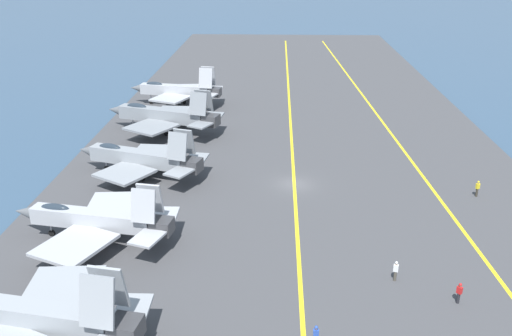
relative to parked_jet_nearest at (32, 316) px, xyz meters
The scene contains 13 objects.
ground_plane 32.32m from the parked_jet_nearest, 33.71° to the right, with size 2000.00×2000.00×0.00m, color #334C66.
carrier_deck 32.30m from the parked_jet_nearest, 33.71° to the right, with size 213.17×54.69×0.40m, color #424244.
deck_stripe_foul_line 42.50m from the parked_jet_nearest, 50.85° to the right, with size 191.85×0.36×0.01m, color yellow.
deck_stripe_centerline 32.29m from the parked_jet_nearest, 33.71° to the right, with size 191.85×0.36×0.01m, color yellow.
parked_jet_nearest is the anchor object (origin of this frame).
parked_jet_second 13.55m from the parked_jet_nearest, ahead, with size 13.94×15.17×5.89m.
parked_jet_third 28.36m from the parked_jet_nearest, ahead, with size 12.39×15.87×6.10m.
parked_jet_fourth 43.87m from the parked_jet_nearest, ahead, with size 13.73×17.24×6.52m.
parked_jet_fifth 57.75m from the parked_jet_nearest, ahead, with size 12.41×15.55×6.58m.
crew_blue_vest 18.68m from the parked_jet_nearest, 88.57° to the right, with size 0.29×0.40×1.71m.
crew_white_vest 26.80m from the parked_jet_nearest, 71.67° to the right, with size 0.37×0.44×1.77m.
crew_yellow_vest 44.43m from the parked_jet_nearest, 56.69° to the right, with size 0.40×0.46×1.80m.
crew_red_vest 30.11m from the parked_jet_nearest, 79.13° to the right, with size 0.46×0.44×1.73m.
Camera 1 is at (-55.18, 2.05, 25.28)m, focal length 38.00 mm.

